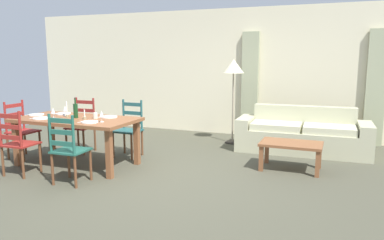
# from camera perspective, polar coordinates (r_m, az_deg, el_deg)

# --- Properties ---
(ground_plane) EXTENTS (9.60, 9.60, 0.02)m
(ground_plane) POSITION_cam_1_polar(r_m,az_deg,el_deg) (5.48, -5.68, -8.44)
(ground_plane) COLOR #464636
(wall_far) EXTENTS (9.60, 0.16, 2.70)m
(wall_far) POSITION_cam_1_polar(r_m,az_deg,el_deg) (8.29, 4.74, 7.28)
(wall_far) COLOR beige
(wall_far) RESTS_ON ground_plane
(curtain_panel_left) EXTENTS (0.35, 0.08, 2.20)m
(curtain_panel_left) POSITION_cam_1_polar(r_m,az_deg,el_deg) (8.00, 8.84, 5.32)
(curtain_panel_left) COLOR #A5A984
(curtain_panel_left) RESTS_ON ground_plane
(curtain_panel_right) EXTENTS (0.35, 0.08, 2.20)m
(curtain_panel_right) POSITION_cam_1_polar(r_m,az_deg,el_deg) (7.83, 26.26, 4.35)
(curtain_panel_right) COLOR #A5A984
(curtain_panel_right) RESTS_ON ground_plane
(dining_table) EXTENTS (1.90, 0.96, 0.75)m
(dining_table) POSITION_cam_1_polar(r_m,az_deg,el_deg) (6.06, -17.30, -0.53)
(dining_table) COLOR brown
(dining_table) RESTS_ON ground_plane
(dining_chair_near_left) EXTENTS (0.44, 0.42, 0.96)m
(dining_chair_near_left) POSITION_cam_1_polar(r_m,az_deg,el_deg) (5.86, -25.09, -3.18)
(dining_chair_near_left) COLOR maroon
(dining_chair_near_left) RESTS_ON ground_plane
(dining_chair_near_right) EXTENTS (0.44, 0.42, 0.96)m
(dining_chair_near_right) POSITION_cam_1_polar(r_m,az_deg,el_deg) (5.22, -18.38, -4.26)
(dining_chair_near_right) COLOR #21594A
(dining_chair_near_right) RESTS_ON ground_plane
(dining_chair_far_left) EXTENTS (0.44, 0.42, 0.96)m
(dining_chair_far_left) POSITION_cam_1_polar(r_m,az_deg,el_deg) (6.96, -16.46, -0.76)
(dining_chair_far_left) COLOR maroon
(dining_chair_far_left) RESTS_ON ground_plane
(dining_chair_far_right) EXTENTS (0.43, 0.41, 0.96)m
(dining_chair_far_right) POSITION_cam_1_polar(r_m,az_deg,el_deg) (6.45, -9.58, -1.29)
(dining_chair_far_right) COLOR #225151
(dining_chair_far_right) RESTS_ON ground_plane
(dining_chair_head_west) EXTENTS (0.41, 0.43, 0.96)m
(dining_chair_head_west) POSITION_cam_1_polar(r_m,az_deg,el_deg) (6.89, -24.71, -1.36)
(dining_chair_head_west) COLOR maroon
(dining_chair_head_west) RESTS_ON ground_plane
(dinner_plate_near_left) EXTENTS (0.24, 0.24, 0.02)m
(dinner_plate_near_left) POSITION_cam_1_polar(r_m,az_deg,el_deg) (6.15, -22.07, 0.25)
(dinner_plate_near_left) COLOR white
(dinner_plate_near_left) RESTS_ON dining_table
(fork_near_left) EXTENTS (0.02, 0.17, 0.01)m
(fork_near_left) POSITION_cam_1_polar(r_m,az_deg,el_deg) (6.26, -23.06, 0.28)
(fork_near_left) COLOR silver
(fork_near_left) RESTS_ON dining_table
(dinner_plate_near_right) EXTENTS (0.24, 0.24, 0.02)m
(dinner_plate_near_right) POSITION_cam_1_polar(r_m,az_deg,el_deg) (5.57, -15.34, -0.29)
(dinner_plate_near_right) COLOR white
(dinner_plate_near_right) RESTS_ON dining_table
(fork_near_right) EXTENTS (0.02, 0.17, 0.01)m
(fork_near_right) POSITION_cam_1_polar(r_m,az_deg,el_deg) (5.66, -16.55, -0.25)
(fork_near_right) COLOR silver
(fork_near_right) RESTS_ON dining_table
(dinner_plate_far_left) EXTENTS (0.24, 0.24, 0.02)m
(dinner_plate_far_left) POSITION_cam_1_polar(r_m,az_deg,el_deg) (6.52, -19.05, 0.92)
(dinner_plate_far_left) COLOR white
(dinner_plate_far_left) RESTS_ON dining_table
(fork_far_left) EXTENTS (0.02, 0.17, 0.01)m
(fork_far_left) POSITION_cam_1_polar(r_m,az_deg,el_deg) (6.62, -20.03, 0.94)
(fork_far_left) COLOR silver
(fork_far_left) RESTS_ON dining_table
(dinner_plate_far_right) EXTENTS (0.24, 0.24, 0.02)m
(dinner_plate_far_right) POSITION_cam_1_polar(r_m,az_deg,el_deg) (5.97, -12.47, 0.47)
(dinner_plate_far_right) COLOR white
(dinner_plate_far_right) RESTS_ON dining_table
(fork_far_right) EXTENTS (0.03, 0.17, 0.01)m
(fork_far_right) POSITION_cam_1_polar(r_m,az_deg,el_deg) (6.06, -13.65, 0.50)
(fork_far_right) COLOR silver
(fork_far_right) RESTS_ON dining_table
(dinner_plate_head_west) EXTENTS (0.24, 0.24, 0.02)m
(dinner_plate_head_west) POSITION_cam_1_polar(r_m,az_deg,el_deg) (6.56, -22.66, 0.76)
(dinner_plate_head_west) COLOR white
(dinner_plate_head_west) RESTS_ON dining_table
(fork_head_west) EXTENTS (0.03, 0.17, 0.01)m
(fork_head_west) POSITION_cam_1_polar(r_m,az_deg,el_deg) (6.66, -23.58, 0.77)
(fork_head_west) COLOR silver
(fork_head_west) RESTS_ON dining_table
(wine_bottle) EXTENTS (0.07, 0.07, 0.32)m
(wine_bottle) POSITION_cam_1_polar(r_m,az_deg,el_deg) (6.05, -17.36, 1.42)
(wine_bottle) COLOR #143819
(wine_bottle) RESTS_ON dining_table
(wine_glass_near_left) EXTENTS (0.06, 0.06, 0.16)m
(wine_glass_near_left) POSITION_cam_1_polar(r_m,az_deg,el_deg) (6.12, -20.47, 1.27)
(wine_glass_near_left) COLOR white
(wine_glass_near_left) RESTS_ON dining_table
(wine_glass_near_right) EXTENTS (0.06, 0.06, 0.16)m
(wine_glass_near_right) POSITION_cam_1_polar(r_m,az_deg,el_deg) (5.56, -13.65, 0.83)
(wine_glass_near_right) COLOR white
(wine_glass_near_right) RESTS_ON dining_table
(wine_glass_far_left) EXTENTS (0.06, 0.06, 0.16)m
(wine_glass_far_left) POSITION_cam_1_polar(r_m,az_deg,el_deg) (6.33, -18.83, 1.62)
(wine_glass_far_left) COLOR white
(wine_glass_far_left) RESTS_ON dining_table
(coffee_cup_primary) EXTENTS (0.07, 0.07, 0.09)m
(coffee_cup_primary) POSITION_cam_1_polar(r_m,az_deg,el_deg) (5.92, -14.56, 0.66)
(coffee_cup_primary) COLOR beige
(coffee_cup_primary) RESTS_ON dining_table
(candle_tall) EXTENTS (0.05, 0.05, 0.25)m
(candle_tall) POSITION_cam_1_polar(r_m,az_deg,el_deg) (6.16, -18.56, 1.06)
(candle_tall) COLOR #998C66
(candle_tall) RESTS_ON dining_table
(candle_short) EXTENTS (0.05, 0.05, 0.15)m
(candle_short) POSITION_cam_1_polar(r_m,az_deg,el_deg) (5.88, -16.08, 0.48)
(candle_short) COLOR #998C66
(candle_short) RESTS_ON dining_table
(couch) EXTENTS (2.30, 0.87, 0.80)m
(couch) POSITION_cam_1_polar(r_m,az_deg,el_deg) (6.99, 16.51, -2.28)
(couch) COLOR #B7B591
(couch) RESTS_ON ground_plane
(coffee_table) EXTENTS (0.90, 0.56, 0.42)m
(coffee_table) POSITION_cam_1_polar(r_m,az_deg,el_deg) (5.80, 14.90, -3.97)
(coffee_table) COLOR brown
(coffee_table) RESTS_ON ground_plane
(standing_lamp) EXTENTS (0.40, 0.40, 1.64)m
(standing_lamp) POSITION_cam_1_polar(r_m,az_deg,el_deg) (7.27, 6.36, 7.40)
(standing_lamp) COLOR #332D28
(standing_lamp) RESTS_ON ground_plane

